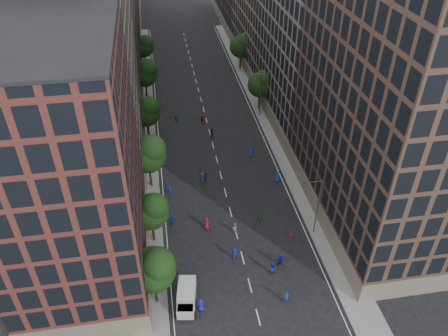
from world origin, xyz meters
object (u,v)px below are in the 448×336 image
at_px(streetlamp_far, 259,92).
at_px(skater_1, 286,298).
at_px(streetlamp_near, 316,204).
at_px(cargo_van, 187,297).
at_px(skater_2, 272,268).
at_px(skater_0, 201,305).

bearing_deg(streetlamp_far, skater_1, -98.80).
xyz_separation_m(streetlamp_near, cargo_van, (-18.15, -8.89, -3.88)).
xyz_separation_m(streetlamp_near, skater_1, (-6.75, -10.64, -4.29)).
bearing_deg(streetlamp_near, skater_2, -140.26).
distance_m(cargo_van, skater_2, 11.16).
distance_m(skater_0, skater_1, 9.91).
relative_size(skater_0, skater_2, 0.99).
height_order(streetlamp_far, skater_1, streetlamp_far).
height_order(skater_0, skater_1, skater_0).
relative_size(cargo_van, skater_0, 2.64).
height_order(skater_0, skater_2, skater_2).
distance_m(streetlamp_near, skater_1, 13.31).
height_order(streetlamp_far, skater_2, streetlamp_far).
distance_m(streetlamp_near, cargo_van, 20.58).
bearing_deg(skater_0, cargo_van, -40.09).
distance_m(streetlamp_far, skater_1, 44.37).
bearing_deg(skater_1, cargo_van, -13.58).
bearing_deg(streetlamp_far, streetlamp_near, -90.00).
height_order(streetlamp_far, cargo_van, streetlamp_far).
xyz_separation_m(skater_0, skater_1, (9.89, -0.60, -0.05)).
distance_m(streetlamp_far, cargo_van, 45.82).
height_order(cargo_van, skater_2, cargo_van).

